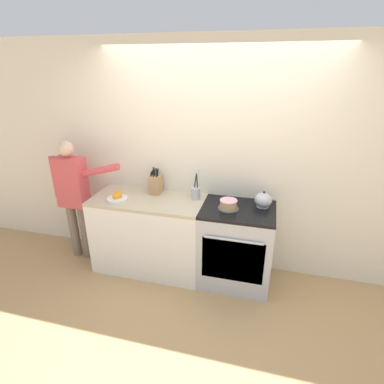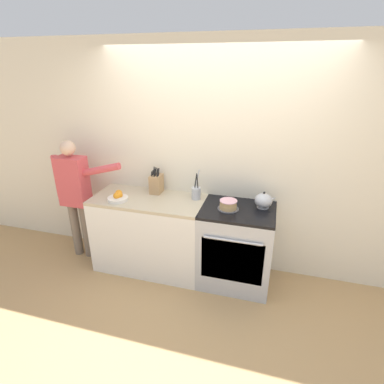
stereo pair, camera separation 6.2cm
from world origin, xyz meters
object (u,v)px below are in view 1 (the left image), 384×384
Objects in this scene: stove_range at (236,246)px; layer_cake at (228,205)px; person_baker at (74,192)px; fruit_bowl at (117,198)px; utensil_crock at (196,193)px; knife_block at (156,184)px; tea_kettle at (263,200)px.

layer_cake reaches higher than stove_range.
layer_cake is at bearing -2.43° from person_baker.
person_baker is at bearing 170.00° from fruit_bowl.
utensil_crock is 1.48m from person_baker.
utensil_crock reaches higher than fruit_bowl.
stove_range is 2.01m from person_baker.
knife_block reaches higher than fruit_bowl.
knife_block is at bearing 174.15° from utensil_crock.
tea_kettle is 0.74m from utensil_crock.
utensil_crock is 0.23× the size of person_baker.
fruit_bowl is (-0.34, -0.32, -0.08)m from knife_block.
fruit_bowl is 0.15× the size of person_baker.
utensil_crock reaches higher than tea_kettle.
stove_range is 4.07× the size of tea_kettle.
layer_cake is 0.92m from knife_block.
layer_cake is 1.23m from fruit_bowl.
knife_block is at bearing 166.16° from layer_cake.
knife_block is (-1.24, 0.07, 0.03)m from tea_kettle.
tea_kettle is at bearing 22.64° from layer_cake.
person_baker reaches higher than knife_block.
tea_kettle is 1.59m from fruit_bowl.
fruit_bowl is at bearing -175.47° from layer_cake.
tea_kettle is at bearing -1.69° from utensil_crock.
utensil_crock is 0.87m from fruit_bowl.
fruit_bowl is (-1.33, -0.13, 0.49)m from stove_range.
layer_cake is 0.15× the size of person_baker.
person_baker reaches higher than layer_cake.
person_baker is (-1.86, 0.02, -0.06)m from layer_cake.
stove_range is at bearing -154.56° from tea_kettle.
layer_cake is 0.38m from tea_kettle.
layer_cake is (-0.10, -0.03, 0.50)m from stove_range.
layer_cake is 1.86m from person_baker.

